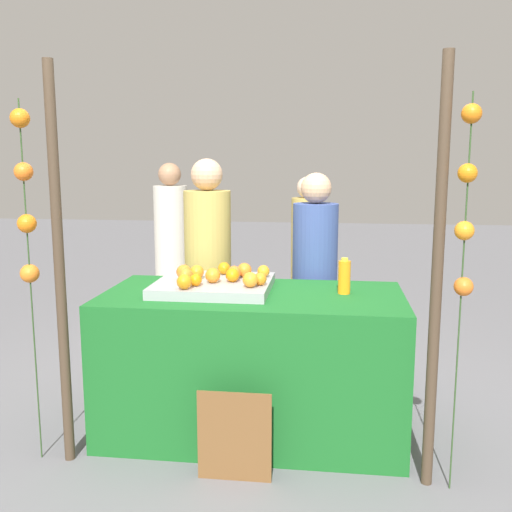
% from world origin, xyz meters
% --- Properties ---
extents(ground_plane, '(24.00, 24.00, 0.00)m').
position_xyz_m(ground_plane, '(0.00, 0.00, 0.00)').
color(ground_plane, slate).
extents(stall_counter, '(1.79, 0.88, 0.87)m').
position_xyz_m(stall_counter, '(0.00, 0.00, 0.44)').
color(stall_counter, '#196023').
rests_on(stall_counter, ground_plane).
extents(orange_tray, '(0.69, 0.62, 0.06)m').
position_xyz_m(orange_tray, '(-0.25, 0.04, 0.90)').
color(orange_tray, '#9EA0A5').
rests_on(orange_tray, stall_counter).
extents(orange_0, '(0.09, 0.09, 0.09)m').
position_xyz_m(orange_0, '(-0.08, 0.17, 0.98)').
color(orange_0, orange).
rests_on(orange_0, orange_tray).
extents(orange_1, '(0.07, 0.07, 0.07)m').
position_xyz_m(orange_1, '(-0.32, -0.12, 0.97)').
color(orange_1, orange).
rests_on(orange_1, orange_tray).
extents(orange_2, '(0.09, 0.09, 0.09)m').
position_xyz_m(orange_2, '(-0.36, -0.21, 0.98)').
color(orange_2, orange).
rests_on(orange_2, orange_tray).
extents(orange_3, '(0.09, 0.09, 0.09)m').
position_xyz_m(orange_3, '(-0.44, 0.07, 0.98)').
color(orange_3, orange).
rests_on(orange_3, orange_tray).
extents(orange_4, '(0.08, 0.08, 0.08)m').
position_xyz_m(orange_4, '(-0.13, 0.11, 0.97)').
color(orange_4, orange).
rests_on(orange_4, orange_tray).
extents(orange_5, '(0.09, 0.09, 0.09)m').
position_xyz_m(orange_5, '(-0.36, 0.08, 0.98)').
color(orange_5, orange).
rests_on(orange_5, orange_tray).
extents(orange_6, '(0.09, 0.09, 0.09)m').
position_xyz_m(orange_6, '(0.00, -0.11, 0.98)').
color(orange_6, orange).
rests_on(orange_6, orange_tray).
extents(orange_7, '(0.08, 0.08, 0.08)m').
position_xyz_m(orange_7, '(-0.22, 0.24, 0.97)').
color(orange_7, orange).
rests_on(orange_7, orange_tray).
extents(orange_8, '(0.08, 0.08, 0.08)m').
position_xyz_m(orange_8, '(0.04, 0.19, 0.97)').
color(orange_8, orange).
rests_on(orange_8, orange_tray).
extents(orange_9, '(0.08, 0.08, 0.08)m').
position_xyz_m(orange_9, '(-0.13, 0.02, 0.97)').
color(orange_9, orange).
rests_on(orange_9, orange_tray).
extents(orange_10, '(0.09, 0.09, 0.09)m').
position_xyz_m(orange_10, '(-0.40, -0.02, 0.98)').
color(orange_10, orange).
rests_on(orange_10, orange_tray).
extents(orange_11, '(0.09, 0.09, 0.09)m').
position_xyz_m(orange_11, '(-0.24, -0.02, 0.98)').
color(orange_11, orange).
rests_on(orange_11, orange_tray).
extents(orange_12, '(0.08, 0.08, 0.08)m').
position_xyz_m(orange_12, '(0.05, -0.05, 0.97)').
color(orange_12, orange).
rests_on(orange_12, orange_tray).
extents(juice_bottle, '(0.07, 0.07, 0.22)m').
position_xyz_m(juice_bottle, '(0.54, 0.06, 0.97)').
color(juice_bottle, orange).
rests_on(juice_bottle, stall_counter).
extents(chalkboard_sign, '(0.39, 0.03, 0.50)m').
position_xyz_m(chalkboard_sign, '(-0.02, -0.57, 0.24)').
color(chalkboard_sign, brown).
rests_on(chalkboard_sign, ground_plane).
extents(vendor_left, '(0.33, 0.33, 1.67)m').
position_xyz_m(vendor_left, '(-0.42, 0.69, 0.78)').
color(vendor_left, tan).
rests_on(vendor_left, ground_plane).
extents(vendor_right, '(0.31, 0.31, 1.57)m').
position_xyz_m(vendor_right, '(0.35, 0.68, 0.73)').
color(vendor_right, '#384C8C').
rests_on(vendor_right, ground_plane).
extents(crowd_person_0, '(0.30, 0.30, 1.50)m').
position_xyz_m(crowd_person_0, '(0.23, 2.22, 0.70)').
color(crowd_person_0, tan).
rests_on(crowd_person_0, ground_plane).
extents(crowd_person_1, '(0.33, 0.33, 1.63)m').
position_xyz_m(crowd_person_1, '(-1.09, 2.13, 0.76)').
color(crowd_person_1, beige).
rests_on(crowd_person_1, ground_plane).
extents(canopy_post_left, '(0.06, 0.06, 2.16)m').
position_xyz_m(canopy_post_left, '(-0.97, -0.48, 1.08)').
color(canopy_post_left, '#473828').
rests_on(canopy_post_left, ground_plane).
extents(canopy_post_right, '(0.06, 0.06, 2.16)m').
position_xyz_m(canopy_post_right, '(0.97, -0.48, 1.08)').
color(canopy_post_right, '#473828').
rests_on(canopy_post_right, ground_plane).
extents(garland_strand_left, '(0.11, 0.12, 1.97)m').
position_xyz_m(garland_strand_left, '(-1.14, -0.48, 1.44)').
color(garland_strand_left, '#2D4C23').
rests_on(garland_strand_left, ground_plane).
extents(garland_strand_right, '(0.11, 0.10, 1.97)m').
position_xyz_m(garland_strand_right, '(1.08, -0.51, 1.44)').
color(garland_strand_right, '#2D4C23').
rests_on(garland_strand_right, ground_plane).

